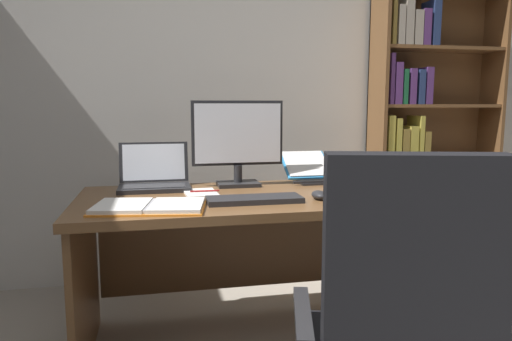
{
  "coord_description": "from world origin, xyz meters",
  "views": [
    {
      "loc": [
        -0.7,
        -0.88,
        1.17
      ],
      "look_at": [
        -0.26,
        1.24,
        0.87
      ],
      "focal_mm": 33.14,
      "sensor_mm": 36.0,
      "label": 1
    }
  ],
  "objects_px": {
    "computer_mouse": "(319,195)",
    "pen": "(205,191)",
    "laptop": "(154,179)",
    "reading_stand_with_book": "(307,167)",
    "keyboard": "(255,199)",
    "notepad": "(201,193)",
    "monitor": "(238,143)",
    "desk": "(262,230)",
    "bookshelf": "(419,136)",
    "open_binder": "(150,206)"
  },
  "relations": [
    {
      "from": "desk",
      "to": "bookshelf",
      "type": "xyz_separation_m",
      "value": [
        1.28,
        0.73,
        0.4
      ]
    },
    {
      "from": "bookshelf",
      "to": "computer_mouse",
      "type": "xyz_separation_m",
      "value": [
        -1.07,
        -0.97,
        -0.19
      ]
    },
    {
      "from": "monitor",
      "to": "open_binder",
      "type": "distance_m",
      "value": 0.7
    },
    {
      "from": "laptop",
      "to": "pen",
      "type": "bearing_deg",
      "value": -39.58
    },
    {
      "from": "keyboard",
      "to": "notepad",
      "type": "distance_m",
      "value": 0.32
    },
    {
      "from": "laptop",
      "to": "keyboard",
      "type": "bearing_deg",
      "value": -45.17
    },
    {
      "from": "computer_mouse",
      "to": "reading_stand_with_book",
      "type": "relative_size",
      "value": 0.37
    },
    {
      "from": "monitor",
      "to": "reading_stand_with_book",
      "type": "bearing_deg",
      "value": 9.01
    },
    {
      "from": "reading_stand_with_book",
      "to": "notepad",
      "type": "bearing_deg",
      "value": -157.12
    },
    {
      "from": "monitor",
      "to": "pen",
      "type": "height_order",
      "value": "monitor"
    },
    {
      "from": "reading_stand_with_book",
      "to": "pen",
      "type": "height_order",
      "value": "reading_stand_with_book"
    },
    {
      "from": "computer_mouse",
      "to": "open_binder",
      "type": "height_order",
      "value": "computer_mouse"
    },
    {
      "from": "desk",
      "to": "open_binder",
      "type": "distance_m",
      "value": 0.65
    },
    {
      "from": "pen",
      "to": "keyboard",
      "type": "bearing_deg",
      "value": -50.76
    },
    {
      "from": "reading_stand_with_book",
      "to": "computer_mouse",
      "type": "bearing_deg",
      "value": -101.78
    },
    {
      "from": "monitor",
      "to": "desk",
      "type": "bearing_deg",
      "value": -64.31
    },
    {
      "from": "bookshelf",
      "to": "monitor",
      "type": "relative_size",
      "value": 4.01
    },
    {
      "from": "notepad",
      "to": "pen",
      "type": "xyz_separation_m",
      "value": [
        0.02,
        0.0,
        0.01
      ]
    },
    {
      "from": "desk",
      "to": "reading_stand_with_book",
      "type": "height_order",
      "value": "reading_stand_with_book"
    },
    {
      "from": "monitor",
      "to": "notepad",
      "type": "distance_m",
      "value": 0.37
    },
    {
      "from": "open_binder",
      "to": "pen",
      "type": "height_order",
      "value": "open_binder"
    },
    {
      "from": "notepad",
      "to": "monitor",
      "type": "bearing_deg",
      "value": 42.5
    },
    {
      "from": "bookshelf",
      "to": "pen",
      "type": "bearing_deg",
      "value": -154.9
    },
    {
      "from": "computer_mouse",
      "to": "notepad",
      "type": "bearing_deg",
      "value": 155.08
    },
    {
      "from": "keyboard",
      "to": "reading_stand_with_book",
      "type": "distance_m",
      "value": 0.65
    },
    {
      "from": "computer_mouse",
      "to": "reading_stand_with_book",
      "type": "xyz_separation_m",
      "value": [
        0.1,
        0.5,
        0.06
      ]
    },
    {
      "from": "keyboard",
      "to": "pen",
      "type": "relative_size",
      "value": 3.0
    },
    {
      "from": "computer_mouse",
      "to": "reading_stand_with_book",
      "type": "bearing_deg",
      "value": 78.22
    },
    {
      "from": "notepad",
      "to": "desk",
      "type": "bearing_deg",
      "value": 1.45
    },
    {
      "from": "keyboard",
      "to": "monitor",
      "type": "bearing_deg",
      "value": 90.0
    },
    {
      "from": "desk",
      "to": "computer_mouse",
      "type": "height_order",
      "value": "computer_mouse"
    },
    {
      "from": "desk",
      "to": "keyboard",
      "type": "bearing_deg",
      "value": -110.27
    },
    {
      "from": "bookshelf",
      "to": "laptop",
      "type": "xyz_separation_m",
      "value": [
        -1.8,
        -0.54,
        -0.16
      ]
    },
    {
      "from": "notepad",
      "to": "reading_stand_with_book",
      "type": "bearing_deg",
      "value": 22.88
    },
    {
      "from": "computer_mouse",
      "to": "notepad",
      "type": "distance_m",
      "value": 0.57
    },
    {
      "from": "laptop",
      "to": "reading_stand_with_book",
      "type": "bearing_deg",
      "value": 4.41
    },
    {
      "from": "bookshelf",
      "to": "monitor",
      "type": "bearing_deg",
      "value": -158.64
    },
    {
      "from": "monitor",
      "to": "reading_stand_with_book",
      "type": "relative_size",
      "value": 1.72
    },
    {
      "from": "desk",
      "to": "bookshelf",
      "type": "height_order",
      "value": "bookshelf"
    },
    {
      "from": "laptop",
      "to": "keyboard",
      "type": "relative_size",
      "value": 0.85
    },
    {
      "from": "laptop",
      "to": "pen",
      "type": "distance_m",
      "value": 0.31
    },
    {
      "from": "monitor",
      "to": "notepad",
      "type": "relative_size",
      "value": 2.3
    },
    {
      "from": "open_binder",
      "to": "pen",
      "type": "xyz_separation_m",
      "value": [
        0.26,
        0.29,
        0.0
      ]
    },
    {
      "from": "computer_mouse",
      "to": "pen",
      "type": "height_order",
      "value": "computer_mouse"
    },
    {
      "from": "computer_mouse",
      "to": "pen",
      "type": "distance_m",
      "value": 0.55
    },
    {
      "from": "laptop",
      "to": "open_binder",
      "type": "relative_size",
      "value": 0.72
    },
    {
      "from": "computer_mouse",
      "to": "desk",
      "type": "bearing_deg",
      "value": 130.14
    },
    {
      "from": "open_binder",
      "to": "reading_stand_with_book",
      "type": "bearing_deg",
      "value": 42.19
    },
    {
      "from": "keyboard",
      "to": "notepad",
      "type": "bearing_deg",
      "value": 132.0
    },
    {
      "from": "bookshelf",
      "to": "pen",
      "type": "xyz_separation_m",
      "value": [
        -1.57,
        -0.73,
        -0.19
      ]
    }
  ]
}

